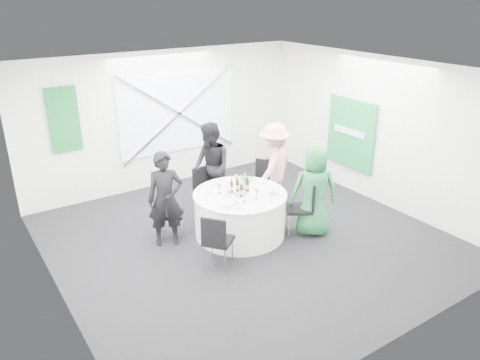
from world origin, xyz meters
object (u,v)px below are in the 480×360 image
banquet_table (240,214)px  person_man_back_left (166,199)px  chair_back (204,186)px  chair_front_left (216,238)px  person_woman_green (314,191)px  chair_back_left (167,210)px  green_water_bottle (245,183)px  person_man_back (211,168)px  chair_front_right (304,203)px  person_woman_pink (274,166)px  chair_back_right (263,180)px  clear_water_bottle (228,191)px

banquet_table → person_man_back_left: (-1.15, 0.42, 0.41)m
chair_back → chair_front_left: 2.02m
banquet_table → person_woman_green: 1.30m
chair_back_left → green_water_bottle: 1.37m
person_man_back → person_woman_green: bearing=33.6°
chair_front_right → person_woman_pink: 1.18m
banquet_table → chair_back_right: 1.23m
person_man_back_left → person_man_back: bearing=49.3°
clear_water_bottle → green_water_bottle: bearing=11.7°
person_man_back_left → banquet_table: bearing=-0.0°
chair_back → person_woman_green: 2.11m
chair_back_right → clear_water_bottle: clear_water_bottle is taller
chair_front_right → green_water_bottle: bearing=-98.2°
person_man_back_left → chair_back_left: bearing=82.2°
chair_back_left → clear_water_bottle: 1.10m
green_water_bottle → clear_water_bottle: green_water_bottle is taller
banquet_table → clear_water_bottle: 0.54m
person_woman_pink → chair_back_right: bearing=-69.5°
chair_back_right → chair_front_left: (-1.88, -1.39, -0.02)m
banquet_table → chair_back_left: (-1.04, 0.62, 0.10)m
person_woman_pink → person_woman_green: size_ratio=1.05×
chair_back_left → clear_water_bottle: size_ratio=2.93×
chair_back_right → chair_back: bearing=-148.1°
person_man_back → person_woman_pink: (1.04, -0.56, -0.02)m
chair_back_right → person_man_back_left: size_ratio=0.58×
chair_front_left → person_woman_green: bearing=-126.8°
person_man_back → clear_water_bottle: size_ratio=5.97×
banquet_table → person_woman_green: (1.05, -0.64, 0.41)m
chair_front_right → person_man_back: bearing=-122.9°
green_water_bottle → chair_back_left: bearing=155.2°
banquet_table → green_water_bottle: (0.15, 0.07, 0.50)m
clear_water_bottle → chair_back_left: bearing=142.1°
person_man_back_left → chair_back: bearing=52.9°
person_man_back → clear_water_bottle: bearing=-11.2°
chair_front_right → person_man_back: size_ratio=0.56×
banquet_table → person_woman_green: size_ratio=0.99×
chair_front_left → person_woman_pink: size_ratio=0.54×
person_man_back → chair_back_left: bearing=-61.1°
banquet_table → chair_back_right: chair_back_right is taller
chair_front_left → green_water_bottle: green_water_bottle is taller
green_water_bottle → clear_water_bottle: 0.39m
banquet_table → clear_water_bottle: (-0.23, -0.00, 0.49)m
banquet_table → chair_back: size_ratio=1.85×
person_man_back_left → person_woman_pink: 2.30m
chair_front_right → person_man_back_left: person_man_back_left is taller
chair_back_left → person_man_back_left: (-0.11, -0.21, 0.31)m
person_woman_pink → clear_water_bottle: person_woman_pink is taller
chair_back_left → person_man_back: person_man_back is taller
person_woman_pink → person_woman_green: (-0.09, -1.21, -0.04)m
green_water_bottle → person_woman_pink: bearing=26.3°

